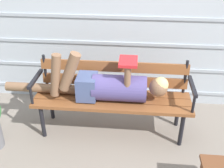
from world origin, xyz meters
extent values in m
plane|color=gray|center=(0.00, 0.00, 0.00)|extent=(12.00, 12.00, 0.00)
cube|color=#B2BCC6|center=(0.00, 0.80, 1.11)|extent=(4.35, 0.06, 2.21)
cube|color=#A3ADB7|center=(0.00, 0.77, 0.16)|extent=(4.35, 0.02, 0.04)
cube|color=#A3ADB7|center=(0.00, 0.77, 0.47)|extent=(4.35, 0.02, 0.04)
cube|color=#A3ADB7|center=(0.00, 0.77, 0.79)|extent=(4.35, 0.02, 0.04)
cube|color=#A3ADB7|center=(0.00, 0.77, 1.11)|extent=(4.35, 0.02, 0.04)
cube|color=brown|center=(0.00, -0.02, 0.40)|extent=(1.66, 0.13, 0.04)
cube|color=brown|center=(0.00, 0.13, 0.40)|extent=(1.66, 0.13, 0.04)
cube|color=brown|center=(0.00, 0.27, 0.40)|extent=(1.66, 0.13, 0.04)
cube|color=brown|center=(0.00, 0.33, 0.53)|extent=(1.59, 0.05, 0.11)
cube|color=brown|center=(0.00, 0.33, 0.70)|extent=(1.59, 0.05, 0.11)
cylinder|color=black|center=(-0.76, 0.33, 0.61)|extent=(0.03, 0.03, 0.38)
cylinder|color=black|center=(0.76, 0.33, 0.61)|extent=(0.03, 0.03, 0.38)
cylinder|color=black|center=(-0.73, -0.04, 0.19)|extent=(0.04, 0.04, 0.39)
cylinder|color=black|center=(0.73, -0.04, 0.19)|extent=(0.04, 0.04, 0.39)
cylinder|color=black|center=(-0.73, 0.29, 0.19)|extent=(0.04, 0.04, 0.39)
cylinder|color=black|center=(0.73, 0.29, 0.19)|extent=(0.04, 0.04, 0.39)
cube|color=black|center=(-0.80, 0.13, 0.62)|extent=(0.04, 0.40, 0.03)
cylinder|color=black|center=(-0.80, -0.04, 0.52)|extent=(0.03, 0.03, 0.20)
cube|color=black|center=(0.80, 0.13, 0.62)|extent=(0.04, 0.40, 0.03)
cylinder|color=black|center=(0.80, -0.04, 0.52)|extent=(0.03, 0.03, 0.20)
cylinder|color=#514784|center=(0.08, 0.13, 0.56)|extent=(0.55, 0.27, 0.27)
cube|color=#475684|center=(-0.26, 0.13, 0.56)|extent=(0.20, 0.26, 0.25)
sphere|color=brown|center=(0.47, 0.13, 0.59)|extent=(0.19, 0.19, 0.19)
sphere|color=#E0C67A|center=(0.49, 0.13, 0.62)|extent=(0.16, 0.16, 0.16)
cylinder|color=brown|center=(-0.42, 0.07, 0.75)|extent=(0.26, 0.11, 0.43)
cylinder|color=brown|center=(-0.56, 0.07, 0.70)|extent=(0.16, 0.09, 0.47)
cylinder|color=brown|center=(-0.75, 0.19, 0.48)|extent=(0.83, 0.10, 0.10)
cylinder|color=brown|center=(0.16, 0.05, 0.70)|extent=(0.06, 0.06, 0.29)
cylinder|color=brown|center=(0.16, 0.21, 0.70)|extent=(0.06, 0.06, 0.29)
cube|color=red|center=(0.16, 0.13, 0.86)|extent=(0.18, 0.25, 0.03)
camera|label=1|loc=(0.23, -2.26, 1.98)|focal=43.44mm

